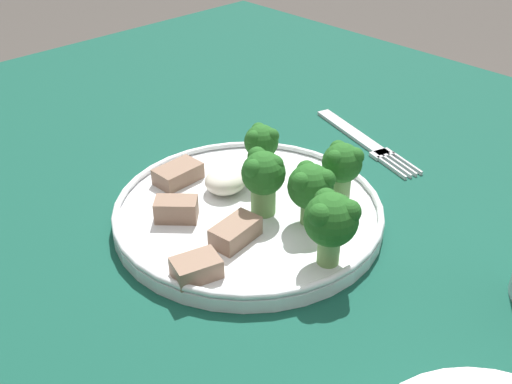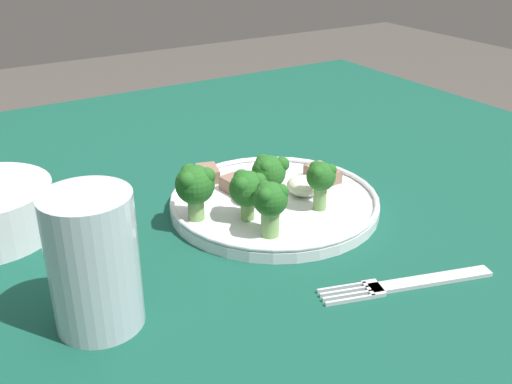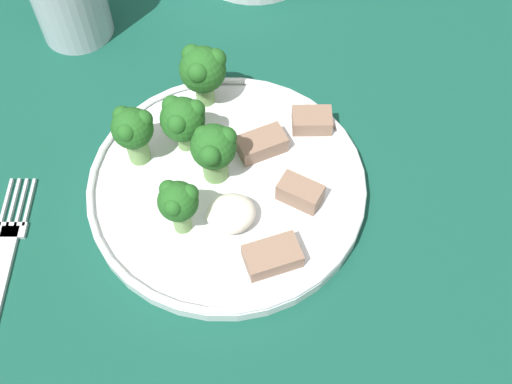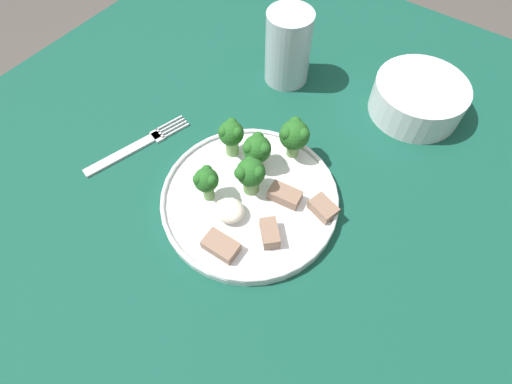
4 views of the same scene
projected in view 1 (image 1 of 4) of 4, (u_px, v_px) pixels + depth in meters
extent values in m
cube|color=#114738|center=(236.00, 252.00, 0.53)|extent=(1.05, 1.12, 0.03)
cylinder|color=brown|center=(244.00, 188.00, 1.30)|extent=(0.06, 0.06, 0.70)
cylinder|color=white|center=(248.00, 214.00, 0.54)|extent=(0.24, 0.24, 0.01)
torus|color=white|center=(248.00, 206.00, 0.53)|extent=(0.24, 0.24, 0.01)
cube|color=silver|center=(352.00, 132.00, 0.68)|extent=(0.05, 0.12, 0.00)
cube|color=silver|center=(385.00, 155.00, 0.64)|extent=(0.03, 0.02, 0.00)
cube|color=silver|center=(391.00, 168.00, 0.62)|extent=(0.02, 0.05, 0.00)
cube|color=silver|center=(396.00, 166.00, 0.62)|extent=(0.02, 0.05, 0.00)
cube|color=silver|center=(402.00, 165.00, 0.62)|extent=(0.02, 0.05, 0.00)
cube|color=silver|center=(407.00, 163.00, 0.62)|extent=(0.02, 0.05, 0.00)
cylinder|color=#709E56|center=(309.00, 211.00, 0.51)|extent=(0.01, 0.01, 0.02)
sphere|color=#215B1E|center=(310.00, 186.00, 0.50)|extent=(0.04, 0.04, 0.04)
sphere|color=#215B1E|center=(301.00, 183.00, 0.49)|extent=(0.02, 0.02, 0.02)
sphere|color=#215B1E|center=(325.00, 179.00, 0.49)|extent=(0.02, 0.02, 0.02)
sphere|color=#215B1E|center=(306.00, 170.00, 0.50)|extent=(0.02, 0.02, 0.02)
cylinder|color=#709E56|center=(260.00, 198.00, 0.53)|extent=(0.02, 0.02, 0.03)
sphere|color=#215B1E|center=(261.00, 172.00, 0.51)|extent=(0.04, 0.04, 0.04)
sphere|color=#215B1E|center=(251.00, 168.00, 0.50)|extent=(0.02, 0.02, 0.02)
sphere|color=#215B1E|center=(274.00, 165.00, 0.51)|extent=(0.02, 0.02, 0.02)
sphere|color=#215B1E|center=(257.00, 156.00, 0.52)|extent=(0.02, 0.02, 0.02)
cylinder|color=#709E56|center=(261.00, 165.00, 0.57)|extent=(0.01, 0.01, 0.03)
sphere|color=#215B1E|center=(261.00, 142.00, 0.56)|extent=(0.03, 0.03, 0.03)
sphere|color=#215B1E|center=(254.00, 138.00, 0.55)|extent=(0.01, 0.01, 0.01)
sphere|color=#215B1E|center=(271.00, 136.00, 0.55)|extent=(0.01, 0.01, 0.01)
sphere|color=#215B1E|center=(259.00, 130.00, 0.56)|extent=(0.01, 0.01, 0.01)
cylinder|color=#709E56|center=(340.00, 189.00, 0.54)|extent=(0.02, 0.02, 0.03)
sphere|color=#215B1E|center=(342.00, 163.00, 0.52)|extent=(0.04, 0.04, 0.04)
sphere|color=#215B1E|center=(335.00, 159.00, 0.51)|extent=(0.02, 0.02, 0.02)
sphere|color=#215B1E|center=(355.00, 156.00, 0.52)|extent=(0.02, 0.02, 0.02)
sphere|color=#215B1E|center=(338.00, 149.00, 0.53)|extent=(0.02, 0.02, 0.02)
cylinder|color=#709E56|center=(329.00, 249.00, 0.47)|extent=(0.02, 0.02, 0.03)
sphere|color=#215B1E|center=(331.00, 220.00, 0.45)|extent=(0.04, 0.04, 0.04)
sphere|color=#215B1E|center=(321.00, 216.00, 0.44)|extent=(0.02, 0.02, 0.02)
sphere|color=#215B1E|center=(349.00, 212.00, 0.44)|extent=(0.02, 0.02, 0.02)
sphere|color=#215B1E|center=(326.00, 200.00, 0.46)|extent=(0.02, 0.02, 0.02)
cube|color=#846651|center=(196.00, 268.00, 0.45)|extent=(0.04, 0.03, 0.02)
cube|color=#846651|center=(236.00, 232.00, 0.49)|extent=(0.05, 0.03, 0.02)
cube|color=#846651|center=(178.00, 174.00, 0.57)|extent=(0.04, 0.03, 0.02)
cube|color=#846651|center=(176.00, 209.00, 0.52)|extent=(0.04, 0.04, 0.02)
ellipsoid|color=silver|center=(226.00, 181.00, 0.55)|extent=(0.04, 0.04, 0.02)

